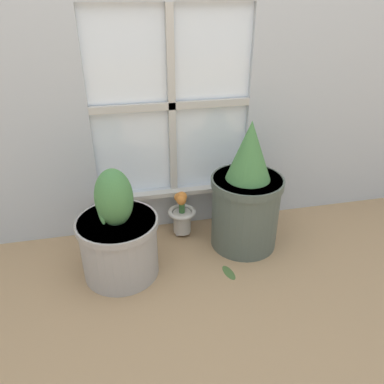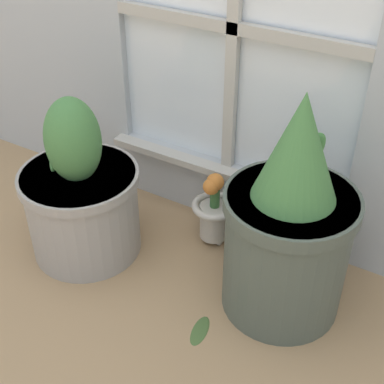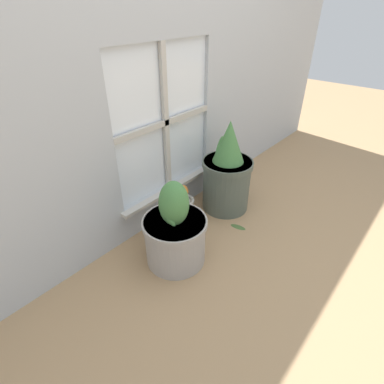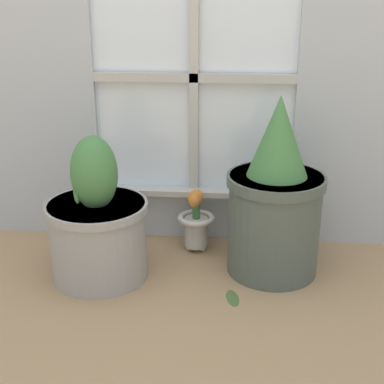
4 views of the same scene
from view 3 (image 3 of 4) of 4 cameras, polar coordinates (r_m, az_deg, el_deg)
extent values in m
plane|color=tan|center=(1.98, 8.07, -10.20)|extent=(10.00, 10.00, 0.00)
cube|color=#B2B7BC|center=(2.89, 15.69, 29.99)|extent=(1.80, 0.05, 2.50)
cube|color=#B2B7BC|center=(2.21, -4.60, -1.09)|extent=(0.81, 0.05, 0.23)
cube|color=white|center=(1.95, -5.62, 13.25)|extent=(0.81, 0.02, 0.93)
cube|color=#BCB7AD|center=(1.94, -5.04, 13.09)|extent=(0.04, 0.02, 0.93)
cube|color=#BCB7AD|center=(1.94, -5.04, 13.09)|extent=(0.81, 0.02, 0.04)
cube|color=#BCB7AD|center=(2.13, -3.86, 0.76)|extent=(0.87, 0.06, 0.02)
cylinder|color=#9E9993|center=(1.79, -3.19, -9.15)|extent=(0.35, 0.35, 0.30)
cylinder|color=#9E9993|center=(1.70, -3.33, -5.81)|extent=(0.37, 0.37, 0.03)
cylinder|color=#38281E|center=(1.70, -3.34, -5.55)|extent=(0.32, 0.32, 0.01)
ellipsoid|color=#477F42|center=(1.63, -3.47, -2.23)|extent=(0.17, 0.17, 0.27)
ellipsoid|color=#477F42|center=(1.61, -4.52, -4.89)|extent=(0.06, 0.11, 0.12)
cylinder|color=#4C564C|center=(2.22, 6.53, 1.42)|extent=(0.34, 0.34, 0.39)
cylinder|color=#4C564C|center=(2.14, 6.82, 5.42)|extent=(0.36, 0.36, 0.04)
cylinder|color=#38281E|center=(2.13, 6.85, 5.76)|extent=(0.32, 0.32, 0.01)
cone|color=#477F42|center=(2.06, 7.12, 9.52)|extent=(0.22, 0.22, 0.29)
ellipsoid|color=#477F42|center=(2.12, 5.20, 8.15)|extent=(0.15, 0.05, 0.19)
sphere|color=#BCB7AD|center=(2.22, -2.21, -4.09)|extent=(0.02, 0.02, 0.02)
sphere|color=#BCB7AD|center=(2.17, -1.74, -5.01)|extent=(0.02, 0.02, 0.02)
sphere|color=#BCB7AD|center=(2.21, -0.67, -4.28)|extent=(0.02, 0.02, 0.02)
cylinder|color=#BCB7AD|center=(2.16, -1.57, -2.98)|extent=(0.10, 0.10, 0.12)
torus|color=#BCB7AD|center=(2.12, -1.59, -1.63)|extent=(0.15, 0.15, 0.02)
cylinder|color=#386633|center=(2.11, -1.61, -0.87)|extent=(0.03, 0.03, 0.07)
sphere|color=orange|center=(2.07, -1.63, 0.55)|extent=(0.06, 0.06, 0.06)
sphere|color=orange|center=(2.08, -2.21, 0.31)|extent=(0.05, 0.05, 0.05)
sphere|color=orange|center=(2.06, -1.39, 0.09)|extent=(0.05, 0.05, 0.05)
ellipsoid|color=#476633|center=(2.13, 8.77, -6.54)|extent=(0.06, 0.12, 0.01)
camera|label=1|loc=(1.10, 68.13, 5.88)|focal=35.00mm
camera|label=2|loc=(1.93, 45.59, 19.74)|focal=50.00mm
camera|label=4|loc=(1.68, 67.78, 1.12)|focal=50.00mm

